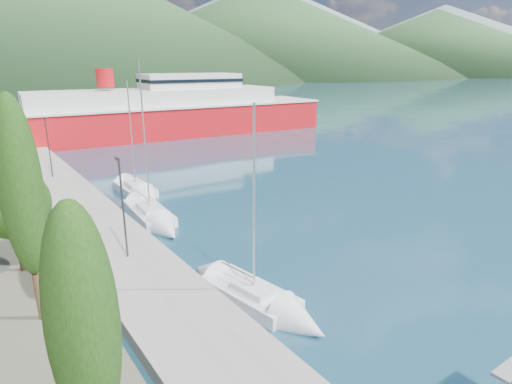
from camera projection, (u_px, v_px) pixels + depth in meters
ground at (29, 110)px, 113.73m from camera, size 1400.00×1400.00×0.00m
quay at (82, 212)px, 34.89m from camera, size 5.00×88.00×0.80m
hills_far at (79, 10)px, 558.59m from camera, size 1480.00×900.00×180.00m
hills_near at (105, 15)px, 351.30m from camera, size 1010.00×520.00×115.00m
lamp_posts at (121, 204)px, 25.24m from camera, size 0.15×45.36×6.06m
sailboat_near at (276, 309)px, 21.28m from camera, size 3.58×8.10×11.25m
sailboat_mid at (158, 222)px, 32.89m from camera, size 3.00×9.40×13.34m
sailboat_far at (142, 194)px, 39.74m from camera, size 2.64×7.88×11.53m
ferry at (160, 114)px, 72.76m from camera, size 59.98×16.76×11.76m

